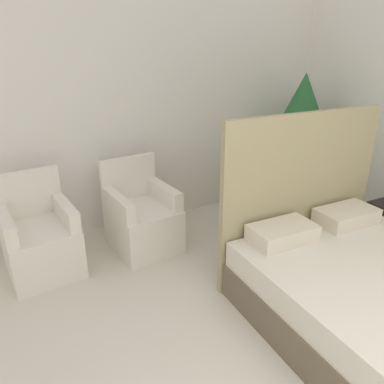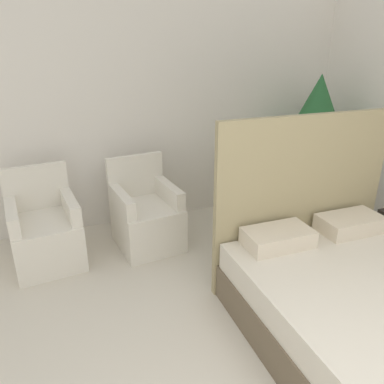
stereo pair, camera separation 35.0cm
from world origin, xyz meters
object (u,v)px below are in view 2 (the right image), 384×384
Objects in this scene: armchair_near_window_left at (46,235)px; potted_palm at (316,124)px; bed at (378,313)px; armchair_near_window_right at (147,219)px.

potted_palm is at bearing -5.84° from armchair_near_window_left.
bed is 2.36m from armchair_near_window_right.
potted_palm reaches higher than bed.
armchair_near_window_left is 1.00× the size of armchair_near_window_right.
armchair_near_window_right is (1.02, 0.00, 0.00)m from armchair_near_window_left.
armchair_near_window_left is at bearing 136.91° from bed.
potted_palm reaches higher than armchair_near_window_right.
bed is 2.46m from potted_palm.
armchair_near_window_right is at bearing -178.57° from potted_palm.
armchair_near_window_left is at bearing -179.03° from potted_palm.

